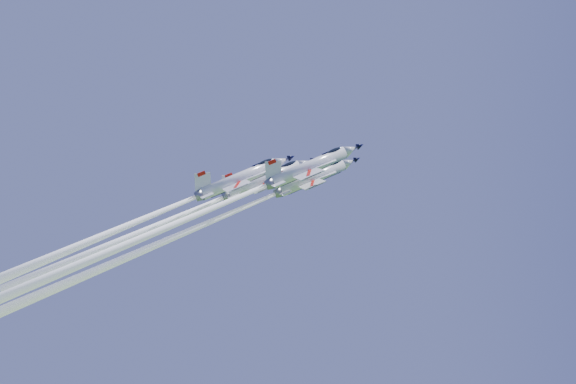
# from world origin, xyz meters

# --- Properties ---
(jet_lead) EXTENTS (43.23, 24.82, 43.93)m
(jet_lead) POSITION_xyz_m (-15.33, -2.74, 98.90)
(jet_lead) COLOR silver
(jet_left) EXTENTS (39.25, 22.07, 35.19)m
(jet_left) POSITION_xyz_m (-19.50, 2.49, 101.72)
(jet_left) COLOR silver
(jet_right) EXTENTS (48.78, 28.11, 50.74)m
(jet_right) POSITION_xyz_m (-18.24, -10.51, 97.80)
(jet_right) COLOR silver
(jet_slot) EXTENTS (41.21, 23.36, 38.74)m
(jet_slot) POSITION_xyz_m (-24.01, -6.55, 99.53)
(jet_slot) COLOR silver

